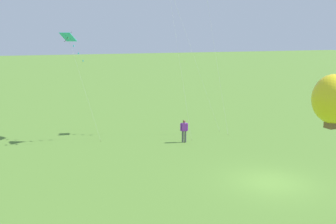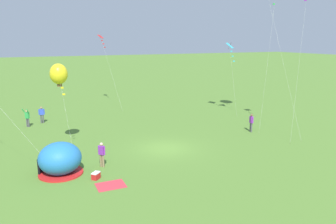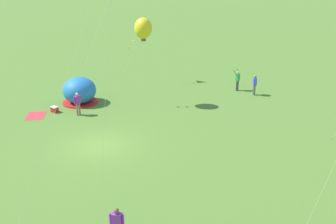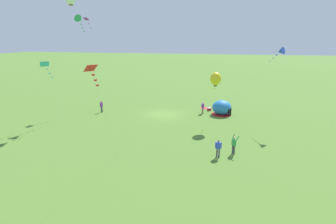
{
  "view_description": "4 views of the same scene",
  "coord_description": "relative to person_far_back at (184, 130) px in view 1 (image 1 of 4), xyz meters",
  "views": [
    {
      "loc": [
        -16.73,
        12.78,
        7.9
      ],
      "look_at": [
        2.21,
        5.16,
        3.9
      ],
      "focal_mm": 42.0,
      "sensor_mm": 36.0,
      "label": 1
    },
    {
      "loc": [
        -10.15,
        -22.55,
        8.53
      ],
      "look_at": [
        1.18,
        2.16,
        2.43
      ],
      "focal_mm": 35.0,
      "sensor_mm": 36.0,
      "label": 2
    },
    {
      "loc": [
        22.03,
        1.35,
        10.48
      ],
      "look_at": [
        0.54,
        4.2,
        2.22
      ],
      "focal_mm": 42.0,
      "sensor_mm": 36.0,
      "label": 3
    },
    {
      "loc": [
        -8.75,
        35.4,
        10.66
      ],
      "look_at": [
        -1.72,
        4.61,
        1.71
      ],
      "focal_mm": 28.0,
      "sensor_mm": 36.0,
      "label": 4
    }
  ],
  "objects": [
    {
      "name": "kite_cyan",
      "position": [
        2.72,
        7.65,
        6.54
      ],
      "size": [
        1.24,
        2.67,
        8.15
      ],
      "color": "silver",
      "rests_on": "ground"
    },
    {
      "name": "kite_yellow",
      "position": [
        -16.56,
        2.34,
        4.96
      ],
      "size": [
        1.33,
        3.63,
        6.72
      ],
      "color": "silver",
      "rests_on": "ground"
    },
    {
      "name": "person_far_back",
      "position": [
        0.0,
        0.0,
        0.0
      ],
      "size": [
        0.32,
        0.58,
        1.72
      ],
      "color": "#4C4C51",
      "rests_on": "ground"
    },
    {
      "name": "ground_plane",
      "position": [
        -9.2,
        -1.05,
        -0.96
      ],
      "size": [
        300.0,
        300.0,
        0.0
      ],
      "primitive_type": "plane",
      "color": "#517A2D"
    }
  ]
}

